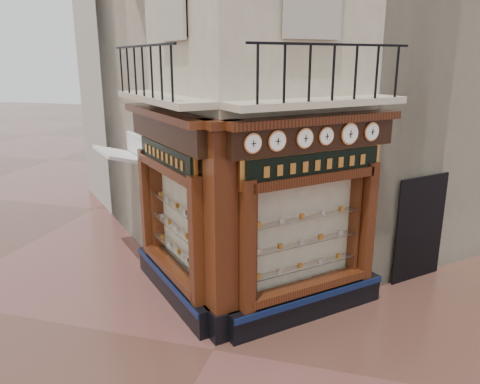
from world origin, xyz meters
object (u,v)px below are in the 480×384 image
(clock_a, at_px, (253,143))
(signboard_right, at_px, (315,165))
(clock_c, at_px, (305,138))
(clock_e, at_px, (349,134))
(clock_f, at_px, (371,132))
(clock_d, at_px, (326,136))
(awning, at_px, (128,255))
(signboard_left, at_px, (166,156))
(clock_b, at_px, (277,141))
(corner_pilaster, at_px, (221,236))

(clock_a, distance_m, signboard_right, 1.48)
(clock_c, distance_m, clock_e, 1.00)
(clock_f, bearing_deg, clock_a, -180.00)
(clock_e, relative_size, signboard_right, 0.18)
(clock_d, relative_size, clock_f, 0.91)
(awning, bearing_deg, signboard_right, -154.69)
(clock_d, relative_size, awning, 0.19)
(clock_a, xyz_separation_m, signboard_left, (-2.03, 1.05, -0.52))
(clock_c, bearing_deg, awning, 111.40)
(clock_a, relative_size, awning, 0.20)
(signboard_left, distance_m, signboard_right, 2.92)
(clock_b, xyz_separation_m, clock_c, (0.40, 0.40, 0.00))
(clock_e, bearing_deg, signboard_left, 141.41)
(clock_b, xyz_separation_m, signboard_right, (0.56, 0.72, -0.52))
(clock_c, height_order, signboard_right, clock_c)
(clock_d, distance_m, signboard_right, 0.55)
(clock_f, distance_m, awning, 6.98)
(clock_b, bearing_deg, clock_f, 0.00)
(corner_pilaster, bearing_deg, clock_c, -16.87)
(clock_a, height_order, clock_c, clock_c)
(clock_d, bearing_deg, clock_e, 0.00)
(clock_b, bearing_deg, signboard_right, 6.93)
(corner_pilaster, height_order, clock_f, corner_pilaster)
(clock_f, distance_m, signboard_right, 1.31)
(clock_a, distance_m, clock_d, 1.50)
(clock_d, xyz_separation_m, signboard_right, (-0.16, -0.01, -0.52))
(clock_e, height_order, signboard_left, clock_e)
(clock_d, bearing_deg, clock_b, 180.00)
(clock_e, relative_size, signboard_left, 0.19)
(corner_pilaster, relative_size, clock_e, 9.92)
(clock_d, bearing_deg, clock_c, 180.00)
(clock_b, distance_m, clock_d, 1.03)
(clock_b, relative_size, signboard_left, 0.17)
(clock_b, xyz_separation_m, clock_e, (1.11, 1.11, -0.00))
(corner_pilaster, height_order, clock_b, corner_pilaster)
(clock_d, xyz_separation_m, clock_f, (0.76, 0.76, 0.00))
(clock_e, distance_m, signboard_left, 3.53)
(clock_f, bearing_deg, corner_pilaster, 171.76)
(clock_a, xyz_separation_m, clock_e, (1.44, 1.44, -0.00))
(clock_c, xyz_separation_m, signboard_right, (0.16, 0.32, -0.52))
(corner_pilaster, height_order, awning, corner_pilaster)
(clock_a, bearing_deg, clock_e, 0.00)
(corner_pilaster, height_order, clock_c, corner_pilaster)
(clock_d, xyz_separation_m, awning, (-5.12, 1.76, -3.62))
(corner_pilaster, bearing_deg, awning, 96.42)
(corner_pilaster, relative_size, clock_a, 11.84)
(clock_b, xyz_separation_m, signboard_left, (-2.36, 0.72, -0.52))
(clock_e, bearing_deg, clock_b, 180.00)
(clock_e, height_order, awning, clock_e)
(corner_pilaster, height_order, signboard_right, corner_pilaster)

